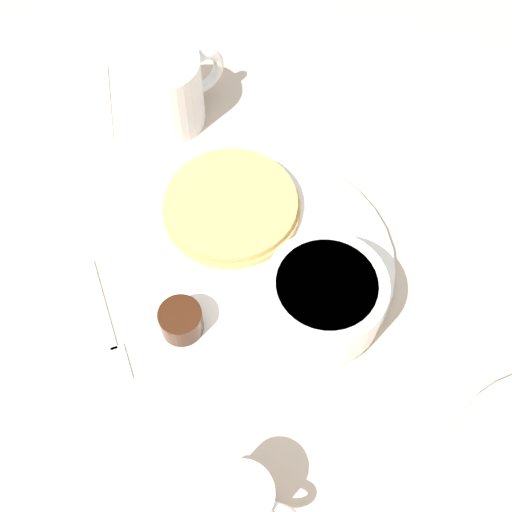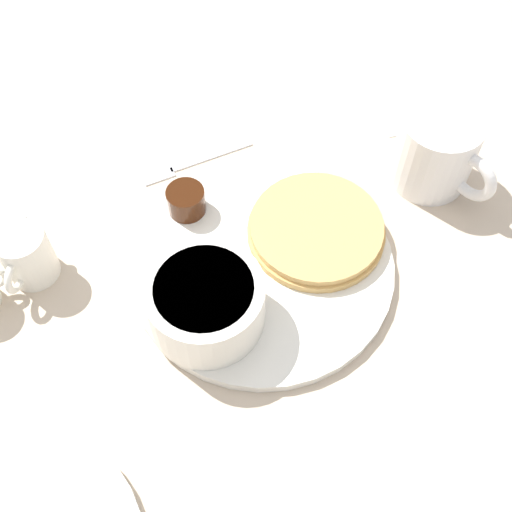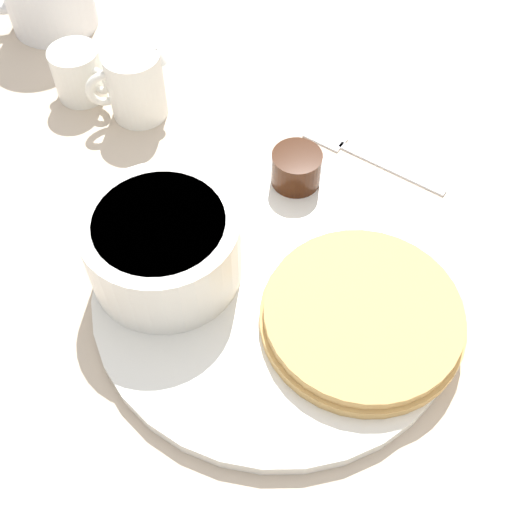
{
  "view_description": "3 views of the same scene",
  "coord_description": "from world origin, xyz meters",
  "views": [
    {
      "loc": [
        0.32,
        -0.1,
        0.59
      ],
      "look_at": [
        0.01,
        -0.01,
        0.04
      ],
      "focal_mm": 45.0,
      "sensor_mm": 36.0,
      "label": 1
    },
    {
      "loc": [
        0.13,
        0.33,
        0.58
      ],
      "look_at": [
        0.01,
        0.0,
        0.04
      ],
      "focal_mm": 45.0,
      "sensor_mm": 36.0,
      "label": 2
    },
    {
      "loc": [
        -0.15,
        0.22,
        0.42
      ],
      "look_at": [
        0.02,
        0.0,
        0.03
      ],
      "focal_mm": 45.0,
      "sensor_mm": 36.0,
      "label": 3
    }
  ],
  "objects": [
    {
      "name": "napkin",
      "position": [
        -0.28,
        -0.16,
        0.0
      ],
      "size": [
        0.13,
        0.11,
        0.0
      ],
      "color": "white",
      "rests_on": "ground_plane"
    },
    {
      "name": "butter_ramekin",
      "position": [
        0.1,
        0.04,
        0.03
      ],
      "size": [
        0.05,
        0.05,
        0.04
      ],
      "color": "white",
      "rests_on": "plate"
    },
    {
      "name": "creamer_pitcher_near",
      "position": [
        0.23,
        -0.08,
        0.03
      ],
      "size": [
        0.05,
        0.07,
        0.07
      ],
      "color": "white",
      "rests_on": "ground_plane"
    },
    {
      "name": "coffee_mug",
      "position": [
        -0.23,
        -0.05,
        0.05
      ],
      "size": [
        0.09,
        0.12,
        0.09
      ],
      "color": "white",
      "rests_on": "ground_plane"
    },
    {
      "name": "plate",
      "position": [
        0.0,
        0.0,
        0.01
      ],
      "size": [
        0.28,
        0.28,
        0.01
      ],
      "color": "white",
      "rests_on": "ground_plane"
    },
    {
      "name": "pancake_stack",
      "position": [
        -0.07,
        -0.01,
        0.02
      ],
      "size": [
        0.15,
        0.15,
        0.02
      ],
      "color": "tan",
      "rests_on": "plate"
    },
    {
      "name": "syrup_cup",
      "position": [
        0.05,
        -0.09,
        0.03
      ],
      "size": [
        0.04,
        0.04,
        0.03
      ],
      "color": "#38190A",
      "rests_on": "plate"
    },
    {
      "name": "fork",
      "position": [
        0.04,
        -0.17,
        0.0
      ],
      "size": [
        0.14,
        0.02,
        0.0
      ],
      "color": "silver",
      "rests_on": "ground_plane"
    },
    {
      "name": "ground_plane",
      "position": [
        0.0,
        0.0,
        0.0
      ],
      "size": [
        4.0,
        4.0,
        0.0
      ],
      "primitive_type": "plane",
      "color": "#C6B299"
    },
    {
      "name": "bowl",
      "position": [
        0.07,
        0.04,
        0.04
      ],
      "size": [
        0.11,
        0.11,
        0.06
      ],
      "color": "white",
      "rests_on": "plate"
    }
  ]
}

